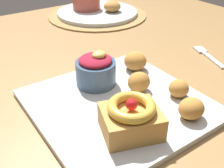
# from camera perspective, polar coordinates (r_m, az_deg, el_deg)

# --- Properties ---
(dining_table) EXTENTS (1.50, 1.08, 0.73)m
(dining_table) POSITION_cam_1_polar(r_m,az_deg,el_deg) (0.65, -7.66, -4.75)
(dining_table) COLOR olive
(dining_table) RESTS_ON ground_plane
(woven_placemat) EXTENTS (0.35, 0.35, 0.00)m
(woven_placemat) POSITION_cam_1_polar(r_m,az_deg,el_deg) (1.01, -3.09, 14.40)
(woven_placemat) COLOR #997A47
(woven_placemat) RESTS_ON dining_table
(front_plate) EXTENTS (0.30, 0.30, 0.01)m
(front_plate) POSITION_cam_1_polar(r_m,az_deg,el_deg) (0.51, 1.29, -4.24)
(front_plate) COLOR silver
(front_plate) RESTS_ON dining_table
(cake_slice) EXTENTS (0.11, 0.10, 0.06)m
(cake_slice) POSITION_cam_1_polar(r_m,az_deg,el_deg) (0.42, 4.02, -7.14)
(cake_slice) COLOR #C68E47
(cake_slice) RESTS_ON front_plate
(berry_ramekin) EXTENTS (0.08, 0.08, 0.07)m
(berry_ramekin) POSITION_cam_1_polar(r_m,az_deg,el_deg) (0.54, -3.44, 2.98)
(berry_ramekin) COLOR #3D5675
(berry_ramekin) RESTS_ON front_plate
(fritter_front) EXTENTS (0.05, 0.04, 0.04)m
(fritter_front) POSITION_cam_1_polar(r_m,az_deg,el_deg) (0.53, 5.69, 0.44)
(fritter_front) COLOR #BC7F38
(fritter_front) RESTS_ON front_plate
(fritter_middle) EXTENTS (0.04, 0.04, 0.03)m
(fritter_middle) POSITION_cam_1_polar(r_m,az_deg,el_deg) (0.53, 13.90, -0.91)
(fritter_middle) COLOR #BC7F38
(fritter_middle) RESTS_ON front_plate
(fritter_back) EXTENTS (0.05, 0.05, 0.04)m
(fritter_back) POSITION_cam_1_polar(r_m,az_deg,el_deg) (0.60, 4.92, 4.87)
(fritter_back) COLOR #BC7F38
(fritter_back) RESTS_ON front_plate
(fritter_extra) EXTENTS (0.05, 0.04, 0.04)m
(fritter_extra) POSITION_cam_1_polar(r_m,az_deg,el_deg) (0.48, 16.39, -4.99)
(fritter_extra) COLOR #BC7F38
(fritter_extra) RESTS_ON front_plate
(back_plate) EXTENTS (0.29, 0.29, 0.01)m
(back_plate) POSITION_cam_1_polar(r_m,az_deg,el_deg) (1.01, -3.11, 14.86)
(back_plate) COLOR silver
(back_plate) RESTS_ON woven_placemat
(back_ramekin) EXTENTS (0.10, 0.10, 0.07)m
(back_ramekin) POSITION_cam_1_polar(r_m,az_deg,el_deg) (1.03, -5.44, 17.12)
(back_ramekin) COLOR #B24C3D
(back_ramekin) RESTS_ON back_plate
(back_pastry) EXTENTS (0.06, 0.06, 0.04)m
(back_pastry) POSITION_cam_1_polar(r_m,az_deg,el_deg) (1.00, 0.05, 16.06)
(back_pastry) COLOR #B77F3D
(back_pastry) RESTS_ON back_plate
(fork) EXTENTS (0.06, 0.12, 0.00)m
(fork) POSITION_cam_1_polar(r_m,az_deg,el_deg) (0.74, 19.40, 5.77)
(fork) COLOR silver
(fork) RESTS_ON dining_table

